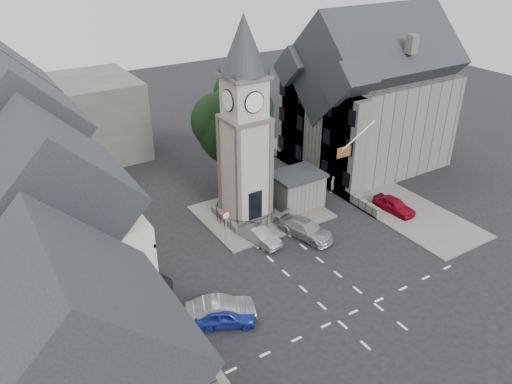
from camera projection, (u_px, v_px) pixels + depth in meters
ground at (303, 267)px, 35.48m from camera, size 120.00×120.00×0.00m
pavement_west at (104, 279)px, 34.11m from camera, size 6.00×30.00×0.14m
pavement_east at (355, 182)px, 47.05m from camera, size 6.00×26.00×0.14m
central_island at (261, 212)px, 42.14m from camera, size 10.00×8.00×0.16m
road_markings at (356, 311)px, 31.36m from camera, size 20.00×8.00×0.01m
clock_tower at (245, 125)px, 37.66m from camera, size 4.86×4.86×16.25m
stone_shelter at (297, 189)px, 42.62m from camera, size 4.30×3.30×3.08m
town_tree at (235, 116)px, 42.89m from camera, size 7.20×7.20×10.80m
warning_sign_post at (226, 221)px, 37.11m from camera, size 0.70×0.19×2.85m
terrace_pink at (11, 151)px, 37.15m from camera, size 8.10×7.60×12.80m
terrace_cream at (32, 195)px, 31.15m from camera, size 8.10×7.60×12.80m
terrace_tudor at (64, 265)px, 25.34m from camera, size 8.10×7.60×12.00m
backdrop_west at (36, 127)px, 48.99m from camera, size 20.00×10.00×8.00m
east_building at (368, 104)px, 48.07m from camera, size 14.40×11.40×12.60m
east_boundary_wall at (318, 178)px, 47.06m from camera, size 0.40×16.00×0.90m
flagpole at (359, 135)px, 38.93m from camera, size 3.68×0.10×2.74m
car_west_blue at (225, 316)px, 30.05m from camera, size 4.00×3.07×1.27m
car_west_silver at (221, 309)px, 30.47m from camera, size 4.52×2.93×1.41m
car_west_grey at (131, 286)px, 32.37m from camera, size 5.87×4.83×1.49m
car_island_silver at (259, 236)px, 37.92m from camera, size 2.05×3.91×1.23m
car_island_east at (306, 229)px, 38.65m from camera, size 3.05×5.03×1.36m
car_east_red at (394, 205)px, 42.03m from camera, size 1.91×3.93×1.29m
pedestrian at (333, 184)px, 45.08m from camera, size 0.68×0.56×1.60m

